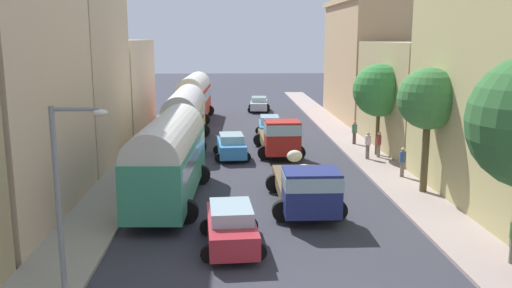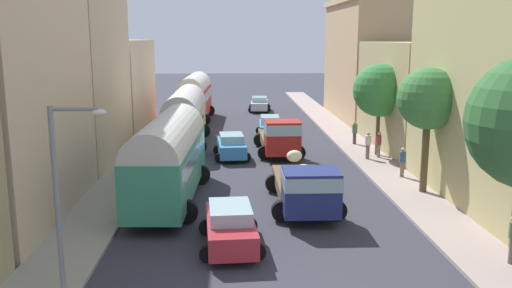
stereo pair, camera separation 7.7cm
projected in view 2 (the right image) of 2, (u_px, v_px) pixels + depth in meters
ground_plane at (251, 142)px, 39.52m from camera, size 154.00×154.00×0.00m
sidewalk_left at (152, 142)px, 39.19m from camera, size 2.50×70.00×0.14m
sidewalk_right at (349, 140)px, 39.84m from camera, size 2.50×70.00×0.14m
building_left_1 at (2, 62)px, 21.69m from camera, size 4.83×10.57×13.04m
building_left_2 at (75, 53)px, 32.08m from camera, size 4.53×10.27×13.32m
building_left_3 at (117, 86)px, 44.01m from camera, size 4.62×11.94×7.35m
building_right_1 at (496, 84)px, 24.15m from camera, size 4.04×11.81×10.95m
building_right_2 at (413, 96)px, 36.37m from camera, size 4.84×11.97×7.25m
building_right_3 at (366, 59)px, 49.69m from camera, size 5.60×14.70×11.06m
parked_bus_0 at (168, 155)px, 24.71m from camera, size 3.57×9.84×4.05m
parked_bus_1 at (185, 115)px, 37.96m from camera, size 3.28×9.79×3.95m
parked_bus_2 at (195, 95)px, 49.31m from camera, size 3.43×9.62×4.22m
cargo_truck_0 at (306, 186)px, 23.50m from camera, size 3.19×7.23×2.26m
cargo_truck_1 at (280, 136)px, 34.66m from camera, size 3.11×7.29×2.51m
car_0 at (270, 127)px, 41.09m from camera, size 2.26×4.20×1.66m
car_1 at (260, 104)px, 55.75m from camera, size 2.47×4.30×1.50m
car_2 at (230, 226)px, 19.54m from camera, size 2.46×4.32×1.57m
car_3 at (231, 146)px, 34.01m from camera, size 2.41×4.01×1.56m
pedestrian_1 at (403, 161)px, 28.86m from camera, size 0.44×0.44×1.75m
pedestrian_2 at (379, 143)px, 33.63m from camera, size 0.35×0.35×1.76m
pedestrian_3 at (368, 145)px, 33.15m from camera, size 0.43×0.43×1.81m
pedestrian_4 at (355, 132)px, 37.83m from camera, size 0.51×0.51×1.77m
streetlamp_near at (64, 183)px, 15.39m from camera, size 1.64×0.28×5.68m
roadside_tree_1 at (428, 100)px, 25.39m from camera, size 2.95×2.95×6.18m
roadside_tree_2 at (379, 90)px, 33.77m from camera, size 3.35×3.35×5.96m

